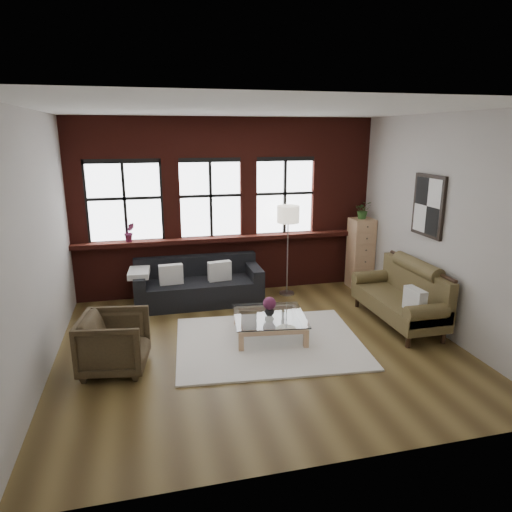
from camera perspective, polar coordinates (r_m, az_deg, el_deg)
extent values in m
plane|color=#4D3A1C|center=(6.61, 0.39, -11.07)|extent=(5.50, 5.50, 0.00)
plane|color=white|center=(5.94, 0.45, 17.87)|extent=(5.50, 5.50, 0.00)
plane|color=#B2ACA5|center=(8.48, -3.71, 6.14)|extent=(5.50, 0.00, 5.50)
plane|color=#B2ACA5|center=(3.79, 9.68, -5.33)|extent=(5.50, 0.00, 5.50)
plane|color=#B2ACA5|center=(6.04, -25.78, 1.03)|extent=(0.00, 5.00, 5.00)
plane|color=#B2ACA5|center=(7.24, 22.08, 3.53)|extent=(0.00, 5.00, 5.00)
cube|color=#4D1812|center=(8.44, -3.47, 2.23)|extent=(5.50, 0.30, 0.08)
cube|color=silver|center=(6.66, 1.60, -10.71)|extent=(2.78, 2.27, 0.03)
cube|color=silver|center=(7.91, -10.58, -2.27)|extent=(0.41, 0.17, 0.34)
cube|color=silver|center=(7.99, -4.57, -1.88)|extent=(0.42, 0.20, 0.34)
cube|color=silver|center=(6.94, 19.24, -5.21)|extent=(0.16, 0.39, 0.34)
imported|color=#392D1C|center=(6.09, -17.28, -10.30)|extent=(0.92, 0.90, 0.74)
imported|color=#B2B2B2|center=(6.71, 1.69, -6.83)|extent=(0.17, 0.17, 0.15)
sphere|color=#6A2447|center=(6.67, 1.69, -5.93)|extent=(0.19, 0.19, 0.19)
cube|color=tan|center=(9.03, 12.92, 0.35)|extent=(0.42, 0.42, 1.35)
imported|color=#2D5923|center=(8.86, 13.24, 5.62)|extent=(0.37, 0.34, 0.33)
imported|color=#6A2447|center=(8.25, -15.54, 2.88)|extent=(0.21, 0.19, 0.34)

